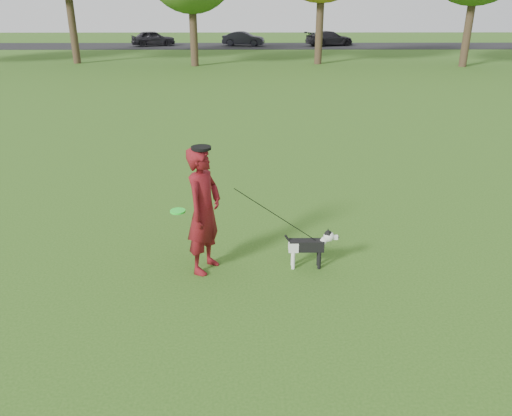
{
  "coord_description": "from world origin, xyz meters",
  "views": [
    {
      "loc": [
        -0.4,
        -7.51,
        3.97
      ],
      "look_at": [
        -0.34,
        -0.33,
        0.95
      ],
      "focal_mm": 35.0,
      "sensor_mm": 36.0,
      "label": 1
    }
  ],
  "objects_px": {
    "man": "(204,211)",
    "car_mid": "(243,39)",
    "car_left": "(153,38)",
    "dog": "(311,244)",
    "car_right": "(329,38)"
  },
  "relations": [
    {
      "from": "dog",
      "to": "car_left",
      "type": "height_order",
      "value": "car_left"
    },
    {
      "from": "car_right",
      "to": "dog",
      "type": "bearing_deg",
      "value": 152.08
    },
    {
      "from": "man",
      "to": "car_mid",
      "type": "relative_size",
      "value": 0.54
    },
    {
      "from": "man",
      "to": "dog",
      "type": "bearing_deg",
      "value": -64.8
    },
    {
      "from": "car_mid",
      "to": "car_right",
      "type": "distance_m",
      "value": 7.8
    },
    {
      "from": "man",
      "to": "car_left",
      "type": "bearing_deg",
      "value": 35.23
    },
    {
      "from": "car_left",
      "to": "car_right",
      "type": "relative_size",
      "value": 0.88
    },
    {
      "from": "man",
      "to": "car_left",
      "type": "height_order",
      "value": "man"
    },
    {
      "from": "car_left",
      "to": "car_right",
      "type": "xyz_separation_m",
      "value": [
        15.95,
        0.0,
        -0.02
      ]
    },
    {
      "from": "dog",
      "to": "car_mid",
      "type": "bearing_deg",
      "value": 92.29
    },
    {
      "from": "car_right",
      "to": "car_mid",
      "type": "bearing_deg",
      "value": 70.76
    },
    {
      "from": "man",
      "to": "car_right",
      "type": "height_order",
      "value": "man"
    },
    {
      "from": "man",
      "to": "car_mid",
      "type": "height_order",
      "value": "man"
    },
    {
      "from": "car_left",
      "to": "man",
      "type": "bearing_deg",
      "value": 171.89
    },
    {
      "from": "car_mid",
      "to": "car_right",
      "type": "bearing_deg",
      "value": -79.68
    }
  ]
}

